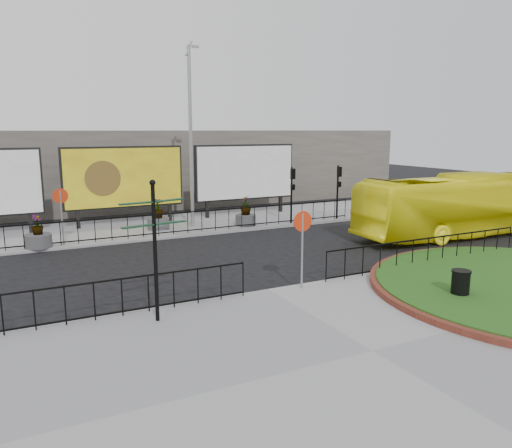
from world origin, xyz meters
TOP-DOWN VIEW (x-y plane):
  - ground at (0.00, 0.00)m, footprint 90.00×90.00m
  - pavement_near at (0.00, -5.00)m, footprint 30.00×10.00m
  - pavement_far at (0.00, 12.00)m, footprint 44.00×6.00m
  - railing_near_left at (-6.00, -0.30)m, footprint 10.00×0.10m
  - railing_near_right at (6.50, -0.30)m, footprint 9.00×0.10m
  - railing_far at (1.00, 9.30)m, footprint 18.00×0.10m
  - speed_sign_far at (-5.00, 9.40)m, footprint 0.64×0.07m
  - speed_sign_near at (1.00, -0.40)m, footprint 0.64×0.07m
  - billboard_mid at (-1.50, 12.97)m, footprint 6.20×0.31m
  - billboard_right at (5.50, 12.97)m, footprint 6.20×0.31m
  - lamp_post at (1.51, 11.00)m, footprint 0.74×0.18m
  - signal_pole_a at (6.50, 9.34)m, footprint 0.22×0.26m
  - signal_pole_b at (9.50, 9.34)m, footprint 0.22×0.26m
  - building_backdrop at (0.00, 22.00)m, footprint 40.00×10.00m
  - fingerpost_sign at (-3.82, -1.00)m, footprint 1.74×0.55m
  - litter_bin at (4.50, -3.50)m, footprint 0.56×0.56m
  - bus at (12.09, 3.32)m, footprint 10.83×3.03m
  - planter_a at (-6.00, 9.40)m, footprint 1.09×1.09m
  - planter_b at (-0.32, 11.00)m, footprint 1.10×1.10m
  - planter_c at (4.06, 9.95)m, footprint 1.07×1.07m

SIDE VIEW (x-z plane):
  - ground at x=0.00m, z-range 0.00..0.00m
  - pavement_near at x=0.00m, z-range 0.00..0.12m
  - pavement_far at x=0.00m, z-range 0.00..0.12m
  - planter_a at x=-6.00m, z-range -0.15..1.27m
  - litter_bin at x=4.50m, z-range 0.12..1.04m
  - planter_b at x=-0.32m, z-range -0.14..1.43m
  - planter_c at x=4.06m, z-range -0.12..1.46m
  - railing_near_left at x=-6.00m, z-range 0.12..1.22m
  - railing_near_right at x=6.50m, z-range 0.12..1.22m
  - railing_far at x=1.00m, z-range 0.12..1.22m
  - bus at x=12.09m, z-range 0.00..2.99m
  - speed_sign_far at x=-5.00m, z-range 0.68..3.15m
  - speed_sign_near at x=1.00m, z-range 0.68..3.15m
  - signal_pole_a at x=6.50m, z-range 0.60..3.60m
  - signal_pole_b at x=9.50m, z-range 0.60..3.60m
  - fingerpost_sign at x=-3.82m, z-range 0.50..4.21m
  - building_backdrop at x=0.00m, z-range 0.00..5.00m
  - billboard_mid at x=-1.50m, z-range 0.55..4.65m
  - billboard_right at x=5.50m, z-range 0.55..4.65m
  - lamp_post at x=1.51m, z-range 0.21..9.44m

